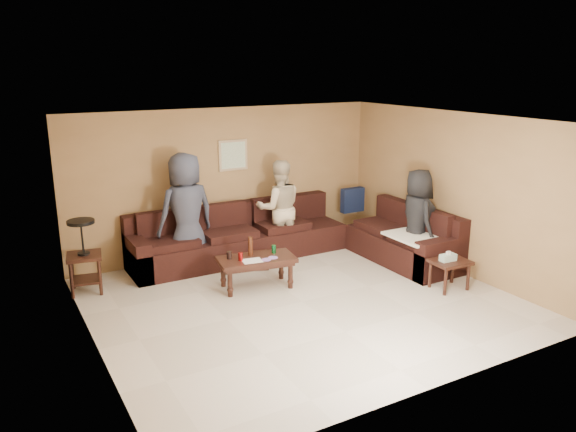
# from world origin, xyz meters

# --- Properties ---
(room) EXTENTS (5.60, 5.50, 2.50)m
(room) POSITION_xyz_m (0.00, 0.00, 1.66)
(room) COLOR beige
(room) RESTS_ON ground
(sectional_sofa) EXTENTS (4.65, 2.90, 0.97)m
(sectional_sofa) POSITION_xyz_m (0.81, 1.52, 0.33)
(sectional_sofa) COLOR black
(sectional_sofa) RESTS_ON ground
(coffee_table) EXTENTS (1.19, 0.73, 0.75)m
(coffee_table) POSITION_xyz_m (-0.32, 0.79, 0.39)
(coffee_table) COLOR black
(coffee_table) RESTS_ON ground
(end_table_left) EXTENTS (0.55, 0.55, 1.08)m
(end_table_left) POSITION_xyz_m (-2.53, 1.84, 0.56)
(end_table_left) COLOR black
(end_table_left) RESTS_ON ground
(side_table_right) EXTENTS (0.56, 0.47, 0.59)m
(side_table_right) POSITION_xyz_m (2.10, -0.65, 0.38)
(side_table_right) COLOR black
(side_table_right) RESTS_ON ground
(waste_bin) EXTENTS (0.29, 0.29, 0.28)m
(waste_bin) POSITION_xyz_m (0.09, 1.46, 0.14)
(waste_bin) COLOR black
(waste_bin) RESTS_ON ground
(wall_art) EXTENTS (0.52, 0.04, 0.52)m
(wall_art) POSITION_xyz_m (0.10, 2.48, 1.70)
(wall_art) COLOR tan
(wall_art) RESTS_ON ground
(person_left) EXTENTS (1.00, 0.72, 1.89)m
(person_left) POSITION_xyz_m (-0.94, 1.97, 0.95)
(person_left) COLOR #303343
(person_left) RESTS_ON ground
(person_middle) EXTENTS (0.94, 0.82, 1.65)m
(person_middle) POSITION_xyz_m (0.69, 1.94, 0.82)
(person_middle) COLOR #C9B695
(person_middle) RESTS_ON ground
(person_right) EXTENTS (0.68, 0.88, 1.61)m
(person_right) POSITION_xyz_m (2.30, 0.31, 0.80)
(person_right) COLOR black
(person_right) RESTS_ON ground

